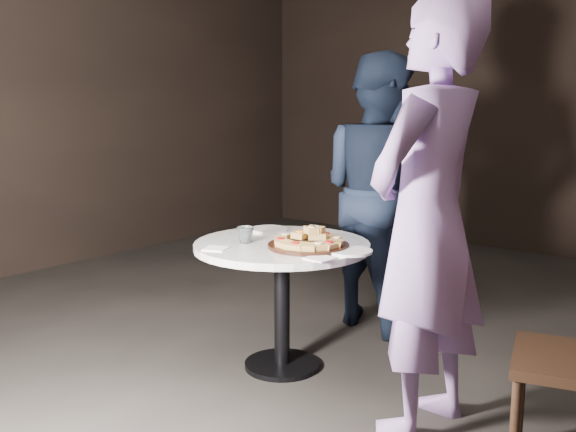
{
  "coord_description": "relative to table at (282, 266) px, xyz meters",
  "views": [
    {
      "loc": [
        1.9,
        -2.46,
        1.38
      ],
      "look_at": [
        -0.14,
        0.07,
        0.81
      ],
      "focal_mm": 40.0,
      "sensor_mm": 36.0,
      "label": 1
    }
  ],
  "objects": [
    {
      "name": "floor",
      "position": [
        0.14,
        -0.02,
        -0.55
      ],
      "size": [
        7.0,
        7.0,
        0.0
      ],
      "primitive_type": "plane",
      "color": "black",
      "rests_on": "ground"
    },
    {
      "name": "table",
      "position": [
        0.0,
        0.0,
        0.0
      ],
      "size": [
        1.05,
        1.05,
        0.68
      ],
      "rotation": [
        0.0,
        0.0,
        -0.18
      ],
      "color": "black",
      "rests_on": "ground"
    },
    {
      "name": "serving_board",
      "position": [
        0.18,
        -0.01,
        0.13
      ],
      "size": [
        0.5,
        0.5,
        0.02
      ],
      "primitive_type": "cylinder",
      "rotation": [
        0.0,
        0.0,
        -0.3
      ],
      "color": "black",
      "rests_on": "table"
    },
    {
      "name": "focaccia_pile",
      "position": [
        0.18,
        -0.0,
        0.17
      ],
      "size": [
        0.36,
        0.36,
        0.1
      ],
      "rotation": [
        0.0,
        0.0,
        -0.14
      ],
      "color": "#A57D40",
      "rests_on": "serving_board"
    },
    {
      "name": "plate_left",
      "position": [
        -0.25,
        0.19,
        0.13
      ],
      "size": [
        0.28,
        0.28,
        0.01
      ],
      "primitive_type": "cylinder",
      "rotation": [
        0.0,
        0.0,
        0.38
      ],
      "color": "white",
      "rests_on": "table"
    },
    {
      "name": "plate_right",
      "position": [
        0.4,
        0.03,
        0.13
      ],
      "size": [
        0.27,
        0.27,
        0.01
      ],
      "primitive_type": "cylinder",
      "rotation": [
        0.0,
        0.0,
        -0.28
      ],
      "color": "white",
      "rests_on": "table"
    },
    {
      "name": "water_glass",
      "position": [
        -0.14,
        -0.13,
        0.17
      ],
      "size": [
        0.1,
        0.1,
        0.08
      ],
      "primitive_type": "imported",
      "rotation": [
        0.0,
        0.0,
        0.18
      ],
      "color": "silver",
      "rests_on": "table"
    },
    {
      "name": "napkin_near",
      "position": [
        -0.15,
        -0.32,
        0.13
      ],
      "size": [
        0.14,
        0.14,
        0.01
      ],
      "primitive_type": "cube",
      "rotation": [
        0.0,
        0.0,
        0.41
      ],
      "color": "white",
      "rests_on": "table"
    },
    {
      "name": "napkin_far",
      "position": [
        0.36,
        -0.16,
        0.13
      ],
      "size": [
        0.13,
        0.13,
        0.01
      ],
      "primitive_type": "cube",
      "rotation": [
        0.0,
        0.0,
        -0.09
      ],
      "color": "white",
      "rests_on": "table"
    },
    {
      "name": "chair_far",
      "position": [
        -0.02,
        1.4,
        -0.04
      ],
      "size": [
        0.56,
        0.57,
        0.89
      ],
      "rotation": [
        0.0,
        0.0,
        2.71
      ],
      "color": "black",
      "rests_on": "ground"
    },
    {
      "name": "diner_navy",
      "position": [
        0.01,
        0.92,
        0.29
      ],
      "size": [
        0.95,
        0.82,
        1.68
      ],
      "primitive_type": "imported",
      "rotation": [
        0.0,
        0.0,
        2.89
      ],
      "color": "#141D32",
      "rests_on": "ground"
    },
    {
      "name": "diner_teal",
      "position": [
        0.86,
        -0.11,
        0.35
      ],
      "size": [
        0.47,
        0.68,
        1.81
      ],
      "primitive_type": "imported",
      "rotation": [
        0.0,
        0.0,
        -1.63
      ],
      "color": "#846AA9",
      "rests_on": "ground"
    }
  ]
}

